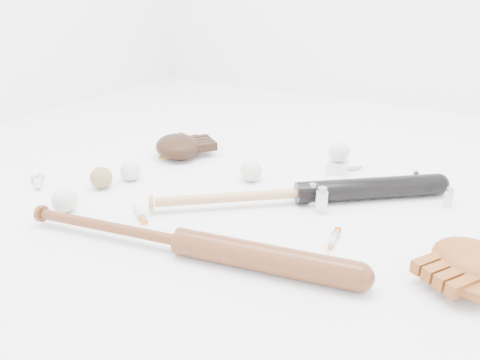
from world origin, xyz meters
The scene contains 21 objects.
bat_dark centered at (0.15, 0.07, 0.04)m, with size 1.00×0.07×0.07m, color black, non-canonical shape.
bat_wood centered at (0.00, -0.36, 0.04)m, with size 0.97×0.07×0.07m, color brown, non-canonical shape.
glove_dark centered at (-0.45, 0.21, 0.05)m, with size 0.25×0.25×0.09m, color black, non-canonical shape.
glove_tan centered at (0.67, -0.10, 0.04)m, with size 0.25×0.25×0.09m, color brown, non-canonical shape.
trading_card centered at (-0.49, 0.21, 0.00)m, with size 0.07×0.09×0.01m, color gold.
pedestal centered at (0.16, 0.38, 0.02)m, with size 0.08×0.08×0.04m, color white.
baseball_on_pedestal centered at (0.16, 0.38, 0.08)m, with size 0.08×0.08×0.08m, color silver.
baseball_left centered at (-0.45, -0.06, 0.04)m, with size 0.07×0.07×0.07m, color silver.
baseball_upper centered at (-0.08, 0.15, 0.04)m, with size 0.08×0.08×0.08m, color silver.
baseball_mid centered at (-0.46, -0.35, 0.04)m, with size 0.08×0.08×0.08m, color silver.
baseball_aged centered at (-0.49, -0.16, 0.04)m, with size 0.08×0.08×0.08m, color olive.
syringe_0 centered at (-0.70, -0.26, 0.01)m, with size 0.16×0.03×0.02m, color #ADBCC6, non-canonical shape.
syringe_1 centered at (-0.24, -0.25, 0.01)m, with size 0.15×0.03×0.02m, color #ADBCC6, non-canonical shape.
syringe_2 centered at (0.19, 0.42, 0.01)m, with size 0.17×0.03×0.02m, color #ADBCC6, non-canonical shape.
syringe_3 centered at (0.32, -0.11, 0.01)m, with size 0.15×0.03×0.02m, color #ADBCC6, non-canonical shape.
syringe_4 centered at (0.45, 0.45, 0.01)m, with size 0.14×0.02×0.02m, color #ADBCC6, non-canonical shape.
syringe_5 centered at (-0.70, -0.26, 0.01)m, with size 0.15×0.03×0.02m, color #ADBCC6, non-canonical shape.
vial_0 centered at (0.44, 0.37, 0.03)m, with size 0.03×0.03×0.07m, color silver.
vial_1 centered at (0.56, 0.28, 0.03)m, with size 0.03×0.03×0.07m, color silver.
vial_2 centered at (0.18, 0.08, 0.04)m, with size 0.03×0.03×0.07m, color silver.
vial_3 centered at (0.23, 0.05, 0.04)m, with size 0.04×0.04×0.08m, color silver.
Camera 1 is at (0.66, -1.19, 0.67)m, focal length 35.00 mm.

